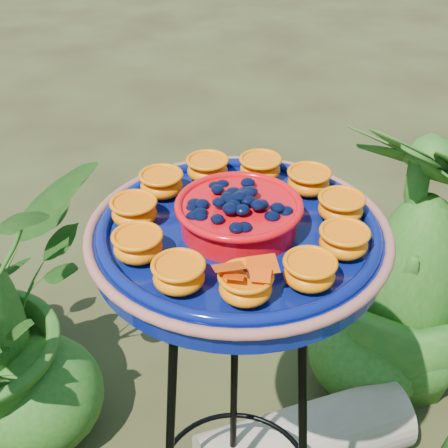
{
  "coord_description": "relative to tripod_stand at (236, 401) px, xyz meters",
  "views": [
    {
      "loc": [
        -0.06,
        -0.9,
        1.6
      ],
      "look_at": [
        0.02,
        -0.06,
        1.03
      ],
      "focal_mm": 50.0,
      "sensor_mm": 36.0,
      "label": 1
    }
  ],
  "objects": [
    {
      "name": "tripod_stand",
      "position": [
        0.0,
        0.0,
        0.0
      ],
      "size": [
        0.38,
        0.39,
        0.96
      ],
      "rotation": [
        0.0,
        0.0,
        -0.09
      ],
      "color": "black",
      "rests_on": "ground"
    },
    {
      "name": "feeder_dish",
      "position": [
        -0.0,
        -0.0,
        0.42
      ],
      "size": [
        0.53,
        0.53,
        0.12
      ],
      "rotation": [
        0.0,
        0.0,
        -0.09
      ],
      "color": "#07125A",
      "rests_on": "tripod_stand"
    },
    {
      "name": "driftwood_log",
      "position": [
        0.23,
        0.25,
        -0.49
      ],
      "size": [
        0.64,
        0.35,
        0.2
      ],
      "primitive_type": "cylinder",
      "rotation": [
        0.0,
        1.57,
        0.25
      ],
      "color": "tan",
      "rests_on": "ground"
    },
    {
      "name": "shrub_back_right",
      "position": [
        0.61,
        0.58,
        -0.13
      ],
      "size": [
        0.72,
        0.72,
        0.91
      ],
      "primitive_type": "imported",
      "rotation": [
        0.0,
        0.0,
        2.23
      ],
      "color": "#195416",
      "rests_on": "ground"
    }
  ]
}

